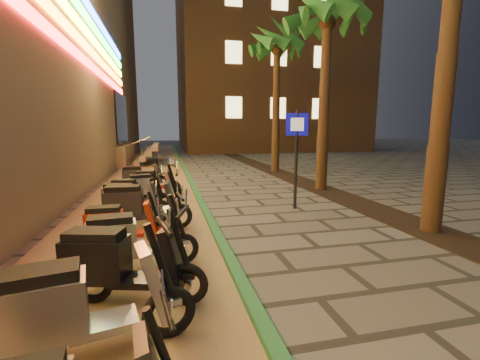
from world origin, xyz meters
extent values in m
plane|color=#474442|center=(0.00, 0.00, 0.00)|extent=(120.00, 120.00, 0.00)
cube|color=#8C7251|center=(-2.60, 10.00, 0.01)|extent=(3.40, 60.00, 0.01)
cube|color=#27693A|center=(-0.90, 10.00, 0.05)|extent=(0.18, 60.00, 0.10)
cube|color=black|center=(3.60, 5.00, 0.01)|extent=(1.20, 40.00, 0.02)
cube|color=black|center=(-4.45, 18.00, 2.80)|extent=(0.08, 5.00, 3.00)
cube|color=gray|center=(-6.50, 18.00, 0.60)|extent=(5.00, 6.00, 1.20)
cube|color=#FF1414|center=(-4.45, 6.00, 4.50)|extent=(0.06, 26.00, 0.28)
cube|color=orange|center=(-4.45, 6.00, 5.05)|extent=(0.06, 26.00, 0.28)
cube|color=gray|center=(-3.50, 18.00, 0.15)|extent=(0.35, 5.00, 0.30)
cube|color=gray|center=(-3.15, 18.00, 0.45)|extent=(0.35, 5.00, 0.30)
cube|color=gray|center=(-2.80, 18.00, 0.75)|extent=(0.35, 5.00, 0.30)
cube|color=gray|center=(-2.45, 18.00, 1.05)|extent=(0.35, 5.00, 0.30)
cylinder|color=silver|center=(-3.90, 16.00, 1.25)|extent=(2.09, 0.06, 0.81)
cylinder|color=silver|center=(-3.90, 20.00, 1.25)|extent=(2.09, 0.06, 0.81)
cube|color=brown|center=(9.00, 32.00, 12.50)|extent=(18.00, 16.00, 25.00)
cube|color=#FFEB8C|center=(4.00, 23.97, 4.00)|extent=(1.40, 0.06, 1.80)
cube|color=#FFEB8C|center=(8.00, 23.97, 4.00)|extent=(1.40, 0.06, 1.80)
cube|color=#FFEB8C|center=(12.00, 23.97, 4.00)|extent=(1.40, 0.06, 1.80)
cube|color=#FFEB8C|center=(4.00, 23.97, 8.50)|extent=(1.40, 0.06, 1.80)
cube|color=#FFEB8C|center=(8.00, 23.97, 8.50)|extent=(1.40, 0.06, 1.80)
cube|color=#FFEB8C|center=(12.00, 23.97, 8.50)|extent=(1.40, 0.06, 1.80)
cube|color=#FFEB8C|center=(12.00, 23.97, 13.00)|extent=(1.40, 0.06, 1.80)
cylinder|color=#472D19|center=(3.60, 2.00, 2.73)|extent=(0.40, 0.40, 5.45)
cylinder|color=#472D19|center=(3.60, 7.00, 2.85)|extent=(0.40, 0.40, 5.70)
sphere|color=#472D19|center=(3.60, 7.00, 5.70)|extent=(0.56, 0.56, 0.56)
cone|color=#1D4C17|center=(4.49, 7.00, 6.15)|extent=(0.60, 1.93, 1.52)
cone|color=#1D4C17|center=(4.28, 7.57, 6.15)|extent=(1.70, 1.86, 1.52)
cone|color=#1D4C17|center=(3.75, 7.87, 6.15)|extent=(2.00, 0.93, 1.52)
cone|color=#1D4C17|center=(3.16, 7.77, 6.15)|extent=(1.97, 1.48, 1.52)
cone|color=#1D4C17|center=(2.77, 7.30, 6.15)|extent=(1.22, 2.02, 1.52)
cone|color=#1D4C17|center=(2.77, 6.70, 6.15)|extent=(1.22, 2.02, 1.52)
cone|color=#1D4C17|center=(4.28, 6.43, 6.15)|extent=(1.70, 1.86, 1.52)
cylinder|color=#472D19|center=(3.60, 12.00, 2.98)|extent=(0.40, 0.40, 5.95)
sphere|color=#472D19|center=(3.60, 12.00, 5.95)|extent=(0.56, 0.56, 0.56)
cone|color=#1D4C17|center=(4.49, 12.00, 6.40)|extent=(0.60, 1.93, 1.52)
cone|color=#1D4C17|center=(4.28, 12.57, 6.40)|extent=(1.70, 1.86, 1.52)
cone|color=#1D4C17|center=(3.75, 12.87, 6.40)|extent=(2.00, 0.93, 1.52)
cone|color=#1D4C17|center=(3.16, 12.77, 6.40)|extent=(1.97, 1.48, 1.52)
cone|color=#1D4C17|center=(2.77, 12.30, 6.40)|extent=(1.22, 2.02, 1.52)
cone|color=#1D4C17|center=(2.77, 11.70, 6.40)|extent=(1.22, 2.02, 1.52)
cone|color=#1D4C17|center=(3.16, 11.23, 6.40)|extent=(1.97, 1.48, 1.52)
cone|color=#1D4C17|center=(3.75, 11.13, 6.40)|extent=(2.00, 0.93, 1.52)
cone|color=#1D4C17|center=(4.28, 11.43, 6.40)|extent=(1.70, 1.86, 1.52)
cylinder|color=black|center=(1.56, 4.54, 1.33)|extent=(0.09, 0.09, 2.66)
cube|color=#0E0CA8|center=(1.55, 4.52, 2.29)|extent=(0.57, 0.18, 0.58)
cube|color=white|center=(1.55, 4.49, 2.29)|extent=(0.33, 0.11, 0.34)
cylinder|color=black|center=(-1.94, -1.50, 0.70)|extent=(0.25, 0.09, 0.65)
cylinder|color=black|center=(-1.89, -1.50, 0.99)|extent=(0.11, 0.51, 0.04)
torus|color=black|center=(-3.07, -0.60, 0.28)|extent=(0.57, 0.22, 0.56)
cylinder|color=silver|center=(-3.07, -0.60, 0.28)|extent=(0.17, 0.14, 0.15)
torus|color=black|center=(-1.89, -0.35, 0.28)|extent=(0.57, 0.22, 0.56)
cylinder|color=silver|center=(-1.89, -0.35, 0.28)|extent=(0.17, 0.14, 0.15)
cube|color=#95959C|center=(-2.49, -0.48, 0.32)|extent=(0.66, 0.48, 0.09)
cube|color=#95959C|center=(-2.99, -0.58, 0.60)|extent=(0.83, 0.56, 0.54)
cube|color=black|center=(-2.99, -0.58, 0.91)|extent=(0.73, 0.48, 0.13)
cube|color=#95959C|center=(-2.03, -0.38, 0.65)|extent=(0.37, 0.48, 0.76)
cylinder|color=black|center=(-1.96, -0.36, 0.87)|extent=(0.31, 0.14, 0.80)
cylinder|color=black|center=(-1.91, -0.35, 1.21)|extent=(0.18, 0.62, 0.05)
cube|color=#95959C|center=(-1.89, -0.35, 0.41)|extent=(0.26, 0.20, 0.06)
torus|color=black|center=(-2.82, 0.56, 0.28)|extent=(0.56, 0.25, 0.55)
cylinder|color=silver|center=(-2.82, 0.56, 0.28)|extent=(0.17, 0.14, 0.15)
torus|color=black|center=(-1.68, 0.24, 0.28)|extent=(0.56, 0.25, 0.55)
cylinder|color=silver|center=(-1.68, 0.24, 0.28)|extent=(0.17, 0.14, 0.15)
cube|color=black|center=(-2.26, 0.40, 0.32)|extent=(0.66, 0.50, 0.08)
cube|color=black|center=(-2.74, 0.53, 0.58)|extent=(0.82, 0.58, 0.53)
cube|color=black|center=(-2.74, 0.53, 0.89)|extent=(0.72, 0.50, 0.13)
cube|color=black|center=(-1.82, 0.28, 0.64)|extent=(0.38, 0.48, 0.75)
cylinder|color=black|center=(-1.75, 0.26, 0.85)|extent=(0.30, 0.15, 0.79)
cylinder|color=black|center=(-1.70, 0.25, 1.19)|extent=(0.21, 0.61, 0.05)
cube|color=black|center=(-1.68, 0.24, 0.40)|extent=(0.26, 0.20, 0.06)
torus|color=black|center=(-2.77, 1.35, 0.26)|extent=(0.53, 0.16, 0.52)
cylinder|color=silver|center=(-2.77, 1.35, 0.26)|extent=(0.15, 0.12, 0.14)
torus|color=black|center=(-1.65, 1.48, 0.26)|extent=(0.53, 0.16, 0.52)
cylinder|color=silver|center=(-1.65, 1.48, 0.26)|extent=(0.15, 0.12, 0.14)
cube|color=silver|center=(-2.22, 1.41, 0.30)|extent=(0.59, 0.40, 0.08)
cube|color=silver|center=(-2.69, 1.36, 0.55)|extent=(0.74, 0.46, 0.50)
cube|color=black|center=(-2.69, 1.36, 0.84)|extent=(0.66, 0.39, 0.12)
cube|color=silver|center=(-1.79, 1.46, 0.60)|extent=(0.31, 0.43, 0.71)
cylinder|color=black|center=(-1.72, 1.47, 0.80)|extent=(0.28, 0.10, 0.74)
cylinder|color=black|center=(-1.67, 1.48, 1.13)|extent=(0.11, 0.58, 0.04)
cube|color=silver|center=(-1.65, 1.48, 0.38)|extent=(0.24, 0.17, 0.06)
torus|color=black|center=(-3.05, 2.43, 0.23)|extent=(0.47, 0.09, 0.47)
cylinder|color=silver|center=(-3.05, 2.43, 0.23)|extent=(0.13, 0.09, 0.13)
torus|color=black|center=(-2.04, 2.44, 0.23)|extent=(0.47, 0.09, 0.47)
cylinder|color=silver|center=(-2.04, 2.44, 0.23)|extent=(0.13, 0.09, 0.13)
cube|color=#9B230E|center=(-2.55, 2.43, 0.27)|extent=(0.50, 0.31, 0.07)
cube|color=#9B230E|center=(-2.97, 2.43, 0.49)|extent=(0.63, 0.35, 0.45)
cube|color=black|center=(-2.97, 2.43, 0.75)|extent=(0.56, 0.29, 0.11)
cube|color=#9B230E|center=(-2.17, 2.43, 0.54)|extent=(0.24, 0.36, 0.63)
cylinder|color=black|center=(-2.10, 2.43, 0.72)|extent=(0.25, 0.06, 0.67)
cylinder|color=black|center=(-2.06, 2.44, 1.01)|extent=(0.04, 0.52, 0.04)
cube|color=#9B230E|center=(-2.04, 2.44, 0.34)|extent=(0.20, 0.13, 0.05)
torus|color=black|center=(-2.85, 3.48, 0.29)|extent=(0.58, 0.15, 0.57)
cylinder|color=silver|center=(-2.85, 3.48, 0.29)|extent=(0.16, 0.12, 0.15)
torus|color=black|center=(-1.62, 3.40, 0.29)|extent=(0.58, 0.15, 0.57)
cylinder|color=silver|center=(-1.62, 3.40, 0.29)|extent=(0.16, 0.12, 0.15)
cube|color=black|center=(-2.25, 3.44, 0.33)|extent=(0.63, 0.41, 0.09)
cube|color=black|center=(-2.76, 3.48, 0.61)|extent=(0.80, 0.47, 0.55)
cube|color=black|center=(-2.76, 3.48, 0.93)|extent=(0.70, 0.40, 0.13)
cube|color=black|center=(-1.77, 3.41, 0.66)|extent=(0.32, 0.46, 0.77)
cylinder|color=black|center=(-1.70, 3.41, 0.88)|extent=(0.31, 0.10, 0.82)
cylinder|color=black|center=(-1.64, 3.41, 1.23)|extent=(0.09, 0.64, 0.05)
cube|color=black|center=(-1.62, 3.40, 0.42)|extent=(0.25, 0.17, 0.07)
torus|color=black|center=(-3.06, 4.46, 0.25)|extent=(0.51, 0.24, 0.51)
cylinder|color=silver|center=(-3.06, 4.46, 0.25)|extent=(0.16, 0.13, 0.14)
torus|color=black|center=(-2.01, 4.14, 0.25)|extent=(0.51, 0.24, 0.51)
cylinder|color=silver|center=(-2.01, 4.14, 0.25)|extent=(0.16, 0.13, 0.14)
cube|color=#9E9CA4|center=(-2.54, 4.30, 0.29)|extent=(0.61, 0.47, 0.08)
cube|color=#9E9CA4|center=(-2.98, 4.43, 0.54)|extent=(0.76, 0.55, 0.49)
cube|color=black|center=(-2.98, 4.43, 0.82)|extent=(0.67, 0.47, 0.12)
cube|color=#9E9CA4|center=(-2.14, 4.18, 0.59)|extent=(0.36, 0.45, 0.69)
cylinder|color=black|center=(-2.08, 4.16, 0.78)|extent=(0.28, 0.14, 0.72)
cylinder|color=black|center=(-2.03, 4.15, 1.09)|extent=(0.20, 0.56, 0.04)
cube|color=#9E9CA4|center=(-2.01, 4.14, 0.37)|extent=(0.25, 0.19, 0.06)
torus|color=black|center=(-3.05, 5.39, 0.24)|extent=(0.49, 0.18, 0.48)
cylinder|color=silver|center=(-3.05, 5.39, 0.24)|extent=(0.14, 0.11, 0.13)
torus|color=black|center=(-2.02, 5.21, 0.24)|extent=(0.49, 0.18, 0.48)
cylinder|color=silver|center=(-2.02, 5.21, 0.24)|extent=(0.14, 0.11, 0.13)
cube|color=black|center=(-2.54, 5.30, 0.28)|extent=(0.56, 0.40, 0.07)
cube|color=black|center=(-2.97, 5.38, 0.51)|extent=(0.70, 0.46, 0.47)
cube|color=black|center=(-2.97, 5.38, 0.78)|extent=(0.62, 0.40, 0.11)
cube|color=black|center=(-2.15, 5.23, 0.56)|extent=(0.31, 0.41, 0.66)
cylinder|color=black|center=(-2.08, 5.22, 0.75)|extent=(0.26, 0.11, 0.69)
cylinder|color=black|center=(-2.04, 5.21, 1.04)|extent=(0.14, 0.54, 0.04)
cube|color=black|center=(-2.02, 5.21, 0.35)|extent=(0.22, 0.16, 0.06)
torus|color=black|center=(-2.67, 6.11, 0.25)|extent=(0.50, 0.22, 0.50)
cylinder|color=silver|center=(-2.67, 6.11, 0.25)|extent=(0.15, 0.13, 0.13)
torus|color=black|center=(-1.64, 6.39, 0.25)|extent=(0.50, 0.22, 0.50)
cylinder|color=silver|center=(-1.64, 6.39, 0.25)|extent=(0.15, 0.13, 0.13)
cube|color=silver|center=(-2.17, 6.24, 0.29)|extent=(0.59, 0.45, 0.08)
cube|color=silver|center=(-2.60, 6.13, 0.52)|extent=(0.74, 0.53, 0.48)
cube|color=black|center=(-2.60, 6.13, 0.80)|extent=(0.65, 0.45, 0.11)
cube|color=silver|center=(-1.77, 6.35, 0.57)|extent=(0.35, 0.44, 0.67)
cylinder|color=black|center=(-1.71, 6.37, 0.76)|extent=(0.27, 0.13, 0.71)
cylinder|color=black|center=(-1.66, 6.38, 1.07)|extent=(0.19, 0.54, 0.04)
cube|color=silver|center=(-1.64, 6.39, 0.36)|extent=(0.24, 0.18, 0.06)
torus|color=black|center=(-2.61, 7.36, 0.23)|extent=(0.47, 0.12, 0.46)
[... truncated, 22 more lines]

